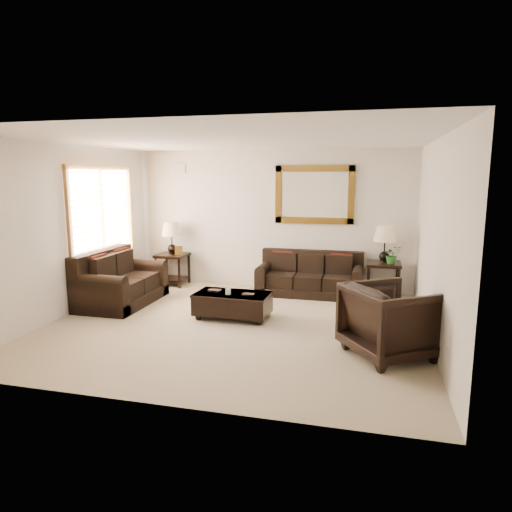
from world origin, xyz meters
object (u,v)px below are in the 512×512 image
(sofa, at_px, (310,279))
(end_table_right, at_px, (384,251))
(coffee_table, at_px, (233,303))
(armchair, at_px, (391,317))
(end_table_left, at_px, (172,244))
(loveseat, at_px, (119,284))

(sofa, relative_size, end_table_right, 1.46)
(sofa, distance_m, end_table_right, 1.45)
(coffee_table, bearing_deg, armchair, -21.68)
(end_table_right, height_order, coffee_table, end_table_right)
(sofa, xyz_separation_m, end_table_right, (1.32, 0.04, 0.58))
(sofa, relative_size, end_table_left, 1.50)
(end_table_left, relative_size, armchair, 1.31)
(end_table_right, bearing_deg, coffee_table, -141.53)
(armchair, bearing_deg, end_table_right, -34.22)
(loveseat, distance_m, coffee_table, 2.19)
(sofa, bearing_deg, armchair, -64.09)
(end_table_right, distance_m, coffee_table, 3.01)
(sofa, bearing_deg, end_table_right, 1.90)
(loveseat, bearing_deg, end_table_right, -71.37)
(sofa, distance_m, coffee_table, 2.04)
(loveseat, height_order, coffee_table, loveseat)
(end_table_left, height_order, armchair, end_table_left)
(loveseat, height_order, end_table_right, end_table_right)
(sofa, height_order, end_table_right, end_table_right)
(armchair, bearing_deg, coffee_table, 31.98)
(end_table_left, xyz_separation_m, end_table_right, (4.15, -0.01, 0.02))
(sofa, relative_size, armchair, 1.96)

